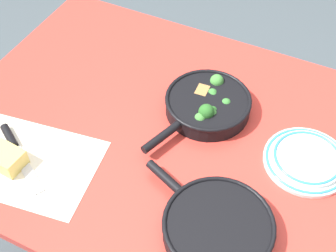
{
  "coord_description": "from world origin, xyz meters",
  "views": [
    {
      "loc": [
        0.39,
        -0.8,
        1.76
      ],
      "look_at": [
        0.0,
        0.0,
        0.75
      ],
      "focal_mm": 50.0,
      "sensor_mm": 36.0,
      "label": 1
    }
  ],
  "objects_px": {
    "grater_knife": "(16,148)",
    "cheese_block": "(7,159)",
    "dinner_plate_stack": "(307,160)",
    "skillet_eggs": "(217,227)",
    "skillet_broccoli": "(207,104)"
  },
  "relations": [
    {
      "from": "skillet_broccoli",
      "to": "dinner_plate_stack",
      "type": "xyz_separation_m",
      "value": [
        0.32,
        -0.06,
        -0.02
      ]
    },
    {
      "from": "cheese_block",
      "to": "skillet_broccoli",
      "type": "bearing_deg",
      "value": 46.04
    },
    {
      "from": "skillet_eggs",
      "to": "dinner_plate_stack",
      "type": "bearing_deg",
      "value": -92.73
    },
    {
      "from": "skillet_eggs",
      "to": "cheese_block",
      "type": "xyz_separation_m",
      "value": [
        -0.59,
        -0.06,
        -0.0
      ]
    },
    {
      "from": "grater_knife",
      "to": "dinner_plate_stack",
      "type": "xyz_separation_m",
      "value": [
        0.74,
        0.32,
        0.0
      ]
    },
    {
      "from": "skillet_eggs",
      "to": "dinner_plate_stack",
      "type": "relative_size",
      "value": 1.6
    },
    {
      "from": "skillet_eggs",
      "to": "dinner_plate_stack",
      "type": "height_order",
      "value": "skillet_eggs"
    },
    {
      "from": "skillet_eggs",
      "to": "grater_knife",
      "type": "bearing_deg",
      "value": 22.72
    },
    {
      "from": "skillet_broccoli",
      "to": "grater_knife",
      "type": "xyz_separation_m",
      "value": [
        -0.42,
        -0.38,
        -0.02
      ]
    },
    {
      "from": "dinner_plate_stack",
      "to": "skillet_eggs",
      "type": "bearing_deg",
      "value": -114.63
    },
    {
      "from": "cheese_block",
      "to": "dinner_plate_stack",
      "type": "bearing_deg",
      "value": 26.5
    },
    {
      "from": "skillet_broccoli",
      "to": "skillet_eggs",
      "type": "xyz_separation_m",
      "value": [
        0.18,
        -0.37,
        -0.0
      ]
    },
    {
      "from": "grater_knife",
      "to": "cheese_block",
      "type": "bearing_deg",
      "value": -43.0
    },
    {
      "from": "grater_knife",
      "to": "cheese_block",
      "type": "relative_size",
      "value": 2.45
    },
    {
      "from": "grater_knife",
      "to": "dinner_plate_stack",
      "type": "height_order",
      "value": "dinner_plate_stack"
    }
  ]
}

